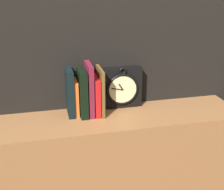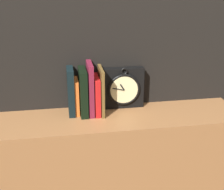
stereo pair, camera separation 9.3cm
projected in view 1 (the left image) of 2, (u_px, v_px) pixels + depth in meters
wall_back at (104, 37)px, 1.51m from camera, size 6.00×0.05×2.60m
clock at (121, 88)px, 1.56m from camera, size 0.21×0.06×0.22m
book_slot0_black at (70, 92)px, 1.47m from camera, size 0.03×0.12×0.23m
book_slot1_orange at (75, 97)px, 1.49m from camera, size 0.02×0.11×0.17m
book_slot2_black at (82, 93)px, 1.48m from camera, size 0.03×0.14×0.22m
book_slot3_maroon at (89, 89)px, 1.48m from camera, size 0.02×0.14×0.25m
book_slot4_red at (96, 95)px, 1.50m from camera, size 0.03×0.14×0.18m
book_slot5_brown at (100, 91)px, 1.49m from camera, size 0.01×0.15×0.23m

